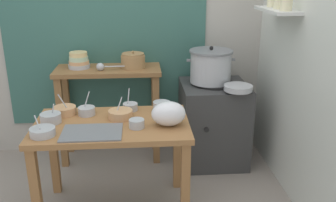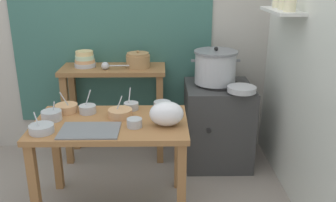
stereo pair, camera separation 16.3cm
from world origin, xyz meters
The scene contains 20 objects.
wall_back centered at (0.08, 1.10, 1.30)m, with size 4.40×0.12×2.60m.
wall_right centered at (1.40, 0.20, 1.30)m, with size 0.30×3.20×2.60m.
prep_table centered at (-0.05, -0.04, 0.61)m, with size 1.10×0.66×0.72m.
back_shelf_table centered at (-0.13, 0.83, 0.68)m, with size 0.96×0.40×0.90m.
stove_block centered at (0.84, 0.70, 0.38)m, with size 0.60×0.61×0.78m.
steamer_pot centered at (0.80, 0.72, 0.93)m, with size 0.44×0.39×0.33m.
clay_pot centered at (0.10, 0.83, 0.97)m, with size 0.22×0.22×0.16m.
bowl_stack_enamel centered at (-0.39, 0.86, 0.97)m, with size 0.20×0.20×0.15m.
ladle centered at (-0.17, 0.75, 0.93)m, with size 0.28×0.07×0.07m.
serving_tray centered at (-0.16, -0.21, 0.72)m, with size 0.40×0.28×0.01m, color slate.
plastic_bag centered at (0.35, -0.11, 0.81)m, with size 0.24×0.18×0.17m, color white.
wide_pan centered at (0.99, 0.45, 0.80)m, with size 0.24×0.24×0.05m, color #B7BABF.
prep_bowl_0 centered at (-0.41, 0.16, 0.75)m, with size 0.17×0.17×0.17m.
prep_bowl_1 centered at (0.01, 0.05, 0.75)m, with size 0.18×0.18×0.15m.
prep_bowl_2 centered at (-0.48, -0.22, 0.75)m, with size 0.17×0.17×0.14m.
prep_bowl_3 centered at (0.33, 0.19, 0.76)m, with size 0.13×0.13×0.07m.
prep_bowl_4 centered at (0.13, -0.14, 0.75)m, with size 0.11×0.11×0.06m.
prep_bowl_5 centered at (-0.24, 0.13, 0.75)m, with size 0.13×0.13×0.18m.
prep_bowl_6 centered at (-0.48, 0.00, 0.76)m, with size 0.15×0.15×0.15m.
prep_bowl_7 centered at (0.08, 0.21, 0.75)m, with size 0.11×0.11×0.17m.
Camera 2 is at (0.33, -2.51, 1.74)m, focal length 39.67 mm.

